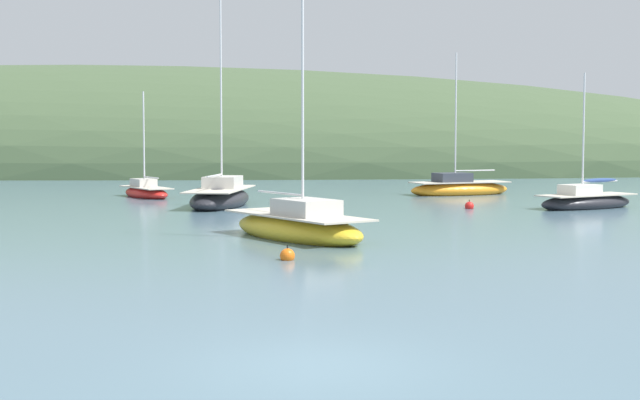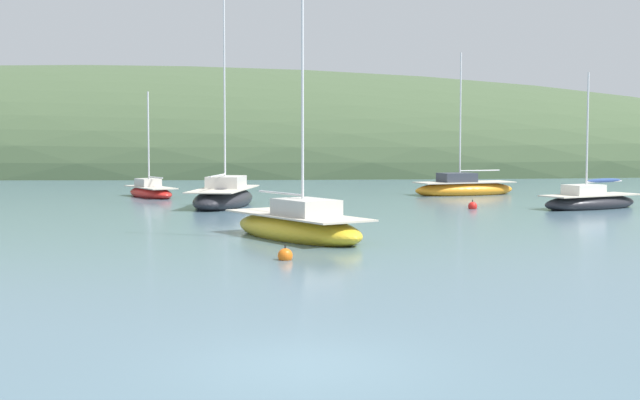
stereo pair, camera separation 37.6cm
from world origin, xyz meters
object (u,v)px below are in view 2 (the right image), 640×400
object	(u,v)px
sailboat_grey_yawl	(298,227)
mooring_buoy_inner	(473,206)
sailboat_white_near	(464,188)
sailboat_navy_dinghy	(224,197)
mooring_buoy_channel	(285,256)
sailboat_black_sloop	(150,192)
sailboat_yellow_far	(590,201)

from	to	relation	value
sailboat_grey_yawl	mooring_buoy_inner	bearing A→B (deg)	58.22
sailboat_white_near	mooring_buoy_inner	xyz separation A→B (m)	(-1.00, -10.27, -0.27)
sailboat_white_near	sailboat_grey_yawl	bearing A→B (deg)	-111.18
sailboat_navy_dinghy	mooring_buoy_channel	xyz separation A→B (m)	(4.02, -19.96, -0.32)
sailboat_grey_yawl	mooring_buoy_channel	size ratio (longest dim) A/B	17.01
sailboat_white_near	mooring_buoy_inner	distance (m)	10.32
sailboat_navy_dinghy	sailboat_black_sloop	size ratio (longest dim) A/B	1.71
sailboat_navy_dinghy	sailboat_grey_yawl	world-z (taller)	sailboat_navy_dinghy
sailboat_yellow_far	sailboat_grey_yawl	bearing A→B (deg)	-136.14
sailboat_black_sloop	sailboat_yellow_far	size ratio (longest dim) A/B	0.91
sailboat_grey_yawl	mooring_buoy_inner	world-z (taller)	sailboat_grey_yawl
sailboat_white_near	sailboat_navy_dinghy	bearing A→B (deg)	-146.49
sailboat_navy_dinghy	mooring_buoy_inner	distance (m)	12.27
sailboat_yellow_far	mooring_buoy_channel	world-z (taller)	sailboat_yellow_far
sailboat_black_sloop	mooring_buoy_inner	size ratio (longest dim) A/B	11.38
mooring_buoy_inner	mooring_buoy_channel	bearing A→B (deg)	-113.87
sailboat_navy_dinghy	sailboat_grey_yawl	xyz separation A→B (m)	(4.20, -14.41, -0.02)
sailboat_navy_dinghy	sailboat_yellow_far	bearing A→B (deg)	-4.15
sailboat_white_near	sailboat_black_sloop	bearing A→B (deg)	-173.24
sailboat_navy_dinghy	mooring_buoy_channel	world-z (taller)	sailboat_navy_dinghy
sailboat_white_near	sailboat_yellow_far	bearing A→B (deg)	-64.89
mooring_buoy_channel	mooring_buoy_inner	xyz separation A→B (m)	(8.15, 18.41, 0.00)
sailboat_grey_yawl	sailboat_white_near	size ratio (longest dim) A/B	1.08
mooring_buoy_channel	mooring_buoy_inner	distance (m)	20.13
sailboat_black_sloop	sailboat_yellow_far	bearing A→B (deg)	-19.06
sailboat_grey_yawl	mooring_buoy_inner	xyz separation A→B (m)	(7.96, 12.86, -0.30)
mooring_buoy_channel	mooring_buoy_inner	size ratio (longest dim) A/B	1.00
sailboat_navy_dinghy	sailboat_black_sloop	bearing A→B (deg)	126.80
mooring_buoy_channel	mooring_buoy_inner	bearing A→B (deg)	66.13
sailboat_yellow_far	mooring_buoy_inner	distance (m)	5.70
sailboat_black_sloop	sailboat_yellow_far	xyz separation A→B (m)	(22.77, -7.87, 0.04)
sailboat_grey_yawl	sailboat_navy_dinghy	bearing A→B (deg)	106.26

